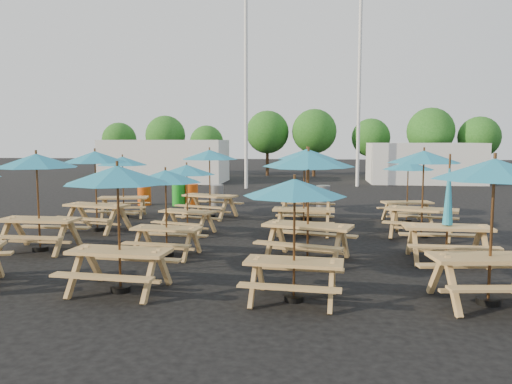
# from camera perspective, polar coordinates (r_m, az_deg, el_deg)

# --- Properties ---
(ground) EXTENTS (120.00, 120.00, 0.00)m
(ground) POSITION_cam_1_polar(r_m,az_deg,el_deg) (14.87, -0.66, -4.81)
(ground) COLOR black
(ground) RESTS_ON ground
(picnic_unit_1) EXTENTS (2.08, 2.08, 2.47)m
(picnic_unit_1) POSITION_cam_1_polar(r_m,az_deg,el_deg) (13.49, -23.79, 2.61)
(picnic_unit_1) COLOR tan
(picnic_unit_1) RESTS_ON ground
(picnic_unit_2) EXTENTS (2.42, 2.42, 2.47)m
(picnic_unit_2) POSITION_cam_1_polar(r_m,az_deg,el_deg) (15.91, -17.91, 3.25)
(picnic_unit_2) COLOR tan
(picnic_unit_2) RESTS_ON ground
(picnic_unit_3) EXTENTS (2.15, 2.15, 2.21)m
(picnic_unit_3) POSITION_cam_1_polar(r_m,az_deg,el_deg) (18.52, -15.00, 3.00)
(picnic_unit_3) COLOR tan
(picnic_unit_3) RESTS_ON ground
(picnic_unit_4) EXTENTS (2.08, 2.08, 2.34)m
(picnic_unit_4) POSITION_cam_1_polar(r_m,az_deg,el_deg) (9.31, -15.54, 0.97)
(picnic_unit_4) COLOR tan
(picnic_unit_4) RESTS_ON ground
(picnic_unit_5) EXTENTS (1.92, 1.92, 2.09)m
(picnic_unit_5) POSITION_cam_1_polar(r_m,az_deg,el_deg) (11.99, -10.30, 1.13)
(picnic_unit_5) COLOR tan
(picnic_unit_5) RESTS_ON ground
(picnic_unit_6) EXTENTS (2.12, 2.12, 2.08)m
(picnic_unit_6) POSITION_cam_1_polar(r_m,az_deg,el_deg) (14.81, -7.92, 2.01)
(picnic_unit_6) COLOR tan
(picnic_unit_6) RESTS_ON ground
(picnic_unit_7) EXTENTS (2.57, 2.57, 2.46)m
(picnic_unit_7) POSITION_cam_1_polar(r_m,az_deg,el_deg) (17.88, -5.33, 3.75)
(picnic_unit_7) COLOR tan
(picnic_unit_7) RESTS_ON ground
(picnic_unit_8) EXTENTS (1.92, 1.92, 2.15)m
(picnic_unit_8) POSITION_cam_1_polar(r_m,az_deg,el_deg) (8.47, 4.43, -0.44)
(picnic_unit_8) COLOR tan
(picnic_unit_8) RESTS_ON ground
(picnic_unit_9) EXTENTS (2.61, 2.61, 2.55)m
(picnic_unit_9) POSITION_cam_1_polar(r_m,az_deg,el_deg) (11.38, 6.01, 2.93)
(picnic_unit_9) COLOR tan
(picnic_unit_9) RESTS_ON ground
(picnic_unit_10) EXTENTS (1.96, 1.96, 2.30)m
(picnic_unit_10) POSITION_cam_1_polar(r_m,az_deg,el_deg) (14.67, 5.53, 2.75)
(picnic_unit_10) COLOR tan
(picnic_unit_10) RESTS_ON ground
(picnic_unit_11) EXTENTS (2.19, 2.19, 2.50)m
(picnic_unit_11) POSITION_cam_1_polar(r_m,az_deg,el_deg) (17.36, 5.84, 3.79)
(picnic_unit_11) COLOR tan
(picnic_unit_11) RESTS_ON ground
(picnic_unit_12) EXTENTS (2.30, 2.30, 2.50)m
(picnic_unit_12) POSITION_cam_1_polar(r_m,az_deg,el_deg) (9.14, 25.56, 1.36)
(picnic_unit_12) COLOR tan
(picnic_unit_12) RESTS_ON ground
(picnic_unit_13) EXTENTS (1.98, 1.74, 2.47)m
(picnic_unit_13) POSITION_cam_1_polar(r_m,az_deg,el_deg) (12.19, 21.05, -2.77)
(picnic_unit_13) COLOR tan
(picnic_unit_13) RESTS_ON ground
(picnic_unit_14) EXTENTS (2.58, 2.58, 2.51)m
(picnic_unit_14) POSITION_cam_1_polar(r_m,az_deg,el_deg) (14.91, 18.62, 3.20)
(picnic_unit_14) COLOR tan
(picnic_unit_14) RESTS_ON ground
(picnic_unit_15) EXTENTS (2.04, 2.04, 2.10)m
(picnic_unit_15) POSITION_cam_1_polar(r_m,az_deg,el_deg) (17.56, 16.99, 2.48)
(picnic_unit_15) COLOR tan
(picnic_unit_15) RESTS_ON ground
(waste_bin_0) EXTENTS (0.57, 0.57, 0.92)m
(waste_bin_0) POSITION_cam_1_polar(r_m,az_deg,el_deg) (21.95, -12.64, -0.27)
(waste_bin_0) COLOR #C6460B
(waste_bin_0) RESTS_ON ground
(waste_bin_1) EXTENTS (0.57, 0.57, 0.92)m
(waste_bin_1) POSITION_cam_1_polar(r_m,az_deg,el_deg) (21.46, -8.80, -0.33)
(waste_bin_1) COLOR #1A911F
(waste_bin_1) RESTS_ON ground
(waste_bin_2) EXTENTS (0.57, 0.57, 0.92)m
(waste_bin_2) POSITION_cam_1_polar(r_m,az_deg,el_deg) (21.46, -7.40, -0.31)
(waste_bin_2) COLOR #C6460B
(waste_bin_2) RESTS_ON ground
(waste_bin_3) EXTENTS (0.57, 0.57, 0.92)m
(waste_bin_3) POSITION_cam_1_polar(r_m,az_deg,el_deg) (20.94, -4.51, -0.43)
(waste_bin_3) COLOR gray
(waste_bin_3) RESTS_ON ground
(waste_bin_4) EXTENTS (0.57, 0.57, 0.92)m
(waste_bin_4) POSITION_cam_1_polar(r_m,az_deg,el_deg) (20.82, 7.67, -0.51)
(waste_bin_4) COLOR gray
(waste_bin_4) RESTS_ON ground
(mast_0) EXTENTS (0.20, 0.20, 12.00)m
(mast_0) POSITION_cam_1_polar(r_m,az_deg,el_deg) (28.94, -1.15, 12.33)
(mast_0) COLOR silver
(mast_0) RESTS_ON ground
(mast_1) EXTENTS (0.20, 0.20, 12.00)m
(mast_1) POSITION_cam_1_polar(r_m,az_deg,el_deg) (30.79, 11.72, 11.82)
(mast_1) COLOR silver
(mast_1) RESTS_ON ground
(event_tent_0) EXTENTS (8.00, 4.00, 2.80)m
(event_tent_0) POSITION_cam_1_polar(r_m,az_deg,el_deg) (33.98, -10.31, 3.52)
(event_tent_0) COLOR silver
(event_tent_0) RESTS_ON ground
(event_tent_1) EXTENTS (7.00, 4.00, 2.60)m
(event_tent_1) POSITION_cam_1_polar(r_m,az_deg,el_deg) (34.29, 18.62, 3.16)
(event_tent_1) COLOR silver
(event_tent_1) RESTS_ON ground
(tree_0) EXTENTS (2.80, 2.80, 4.24)m
(tree_0) POSITION_cam_1_polar(r_m,az_deg,el_deg) (42.81, -15.36, 5.79)
(tree_0) COLOR #382314
(tree_0) RESTS_ON ground
(tree_1) EXTENTS (3.11, 3.11, 4.72)m
(tree_1) POSITION_cam_1_polar(r_m,az_deg,el_deg) (40.11, -10.31, 6.37)
(tree_1) COLOR #382314
(tree_1) RESTS_ON ground
(tree_2) EXTENTS (2.59, 2.59, 3.93)m
(tree_2) POSITION_cam_1_polar(r_m,az_deg,el_deg) (39.03, -5.66, 5.68)
(tree_2) COLOR #382314
(tree_2) RESTS_ON ground
(tree_3) EXTENTS (3.36, 3.36, 5.09)m
(tree_3) POSITION_cam_1_polar(r_m,az_deg,el_deg) (39.38, 1.31, 6.85)
(tree_3) COLOR #382314
(tree_3) RESTS_ON ground
(tree_4) EXTENTS (3.41, 3.41, 5.17)m
(tree_4) POSITION_cam_1_polar(r_m,az_deg,el_deg) (38.76, 6.68, 6.90)
(tree_4) COLOR #382314
(tree_4) RESTS_ON ground
(tree_5) EXTENTS (2.94, 2.94, 4.45)m
(tree_5) POSITION_cam_1_polar(r_m,az_deg,el_deg) (39.42, 13.00, 6.06)
(tree_5) COLOR #382314
(tree_5) RESTS_ON ground
(tree_6) EXTENTS (3.38, 3.38, 5.13)m
(tree_6) POSITION_cam_1_polar(r_m,az_deg,el_deg) (38.33, 19.32, 6.57)
(tree_6) COLOR #382314
(tree_6) RESTS_ON ground
(tree_7) EXTENTS (2.95, 2.95, 4.48)m
(tree_7) POSITION_cam_1_polar(r_m,az_deg,el_deg) (39.24, 24.15, 5.73)
(tree_7) COLOR #382314
(tree_7) RESTS_ON ground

